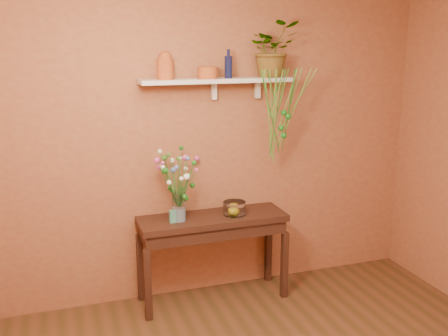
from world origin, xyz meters
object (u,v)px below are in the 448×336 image
Objects in this scene: spider_plant at (273,49)px; glass_bowl at (234,209)px; terracotta_jug at (165,66)px; glass_vase at (179,209)px; blue_bottle at (228,66)px; sideboard at (213,228)px; bouquet at (177,173)px.

glass_bowl is (-0.38, -0.13, -1.34)m from spider_plant.
terracotta_jug reaches higher than glass_bowl.
spider_plant reaches higher than glass_vase.
glass_vase is at bearing -58.75° from terracotta_jug.
glass_vase is (-0.47, -0.10, -1.16)m from blue_bottle.
glass_bowl is at bearing -8.55° from sideboard.
spider_plant is at bearing 9.79° from sideboard.
glass_vase is at bearing 179.33° from glass_bowl.
sideboard is 2.73× the size of spider_plant.
spider_plant is 0.95× the size of bouquet.
glass_bowl is (0.50, -0.01, -0.36)m from bouquet.
terracotta_jug is at bearing 179.60° from blue_bottle.
terracotta_jug is at bearing 168.85° from glass_bowl.
bouquet is 0.61m from glass_bowl.
blue_bottle is (0.17, 0.08, 1.37)m from sideboard.
spider_plant reaches higher than sideboard.
bouquet is at bearing -168.71° from blue_bottle.
spider_plant is 2.40× the size of glass_bowl.
sideboard is at bearing -170.21° from spider_plant.
sideboard is at bearing 4.35° from glass_vase.
blue_bottle is at bearing -0.40° from terracotta_jug.
sideboard is 5.68× the size of terracotta_jug.
blue_bottle reaches higher than sideboard.
terracotta_jug is at bearing 167.51° from sideboard.
glass_vase is (-0.87, -0.12, -1.30)m from spider_plant.
spider_plant is 1.40m from glass_bowl.
bouquet is (-0.48, -0.10, -0.85)m from blue_bottle.
spider_plant is 1.98× the size of glass_vase.
glass_bowl reaches higher than sideboard.
bouquet is at bearing -61.35° from terracotta_jug.
spider_plant reaches higher than bouquet.
blue_bottle is 1.25m from glass_vase.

